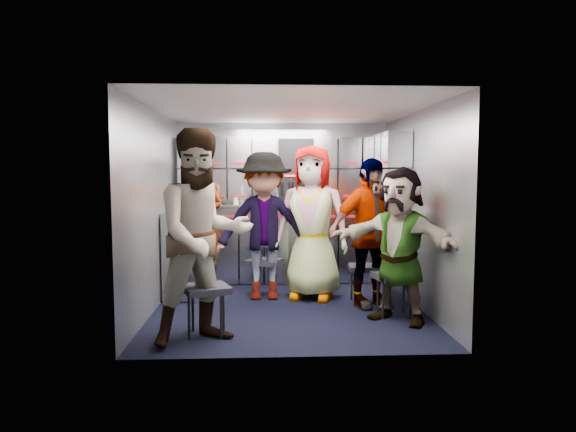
{
  "coord_description": "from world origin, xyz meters",
  "views": [
    {
      "loc": [
        -0.26,
        -5.41,
        1.45
      ],
      "look_at": [
        0.02,
        0.35,
        0.95
      ],
      "focal_mm": 32.0,
      "sensor_mm": 36.0,
      "label": 1
    }
  ],
  "objects_px": {
    "attendant_standing": "(199,223)",
    "jump_seat_center": "(311,264)",
    "jump_seat_mid_left": "(264,264)",
    "jump_seat_near_left": "(206,292)",
    "attendant_arc_d": "(369,233)",
    "attendant_arc_e": "(399,245)",
    "attendant_arc_a": "(203,237)",
    "jump_seat_near_right": "(394,278)",
    "attendant_arc_c": "(312,222)",
    "jump_seat_mid_right": "(365,270)",
    "attendant_arc_b": "(264,226)"
  },
  "relations": [
    {
      "from": "jump_seat_near_right",
      "to": "attendant_arc_a",
      "type": "distance_m",
      "value": 2.01
    },
    {
      "from": "jump_seat_center",
      "to": "attendant_arc_a",
      "type": "xyz_separation_m",
      "value": [
        -1.06,
        -1.67,
        0.55
      ]
    },
    {
      "from": "jump_seat_mid_left",
      "to": "attendant_arc_e",
      "type": "bearing_deg",
      "value": -41.44
    },
    {
      "from": "jump_seat_mid_left",
      "to": "attendant_arc_a",
      "type": "xyz_separation_m",
      "value": [
        -0.52,
        -1.67,
        0.53
      ]
    },
    {
      "from": "attendant_arc_d",
      "to": "jump_seat_center",
      "type": "bearing_deg",
      "value": 114.82
    },
    {
      "from": "jump_seat_near_right",
      "to": "attendant_arc_a",
      "type": "relative_size",
      "value": 0.24
    },
    {
      "from": "jump_seat_near_left",
      "to": "attendant_arc_a",
      "type": "height_order",
      "value": "attendant_arc_a"
    },
    {
      "from": "jump_seat_near_left",
      "to": "jump_seat_near_right",
      "type": "distance_m",
      "value": 1.89
    },
    {
      "from": "attendant_arc_a",
      "to": "attendant_arc_b",
      "type": "height_order",
      "value": "attendant_arc_a"
    },
    {
      "from": "attendant_arc_c",
      "to": "attendant_arc_e",
      "type": "relative_size",
      "value": 1.16
    },
    {
      "from": "jump_seat_center",
      "to": "attendant_arc_e",
      "type": "bearing_deg",
      "value": -56.87
    },
    {
      "from": "jump_seat_near_left",
      "to": "attendant_arc_d",
      "type": "xyz_separation_m",
      "value": [
        1.63,
        0.92,
        0.4
      ]
    },
    {
      "from": "jump_seat_near_left",
      "to": "jump_seat_mid_right",
      "type": "xyz_separation_m",
      "value": [
        1.63,
        1.1,
        -0.03
      ]
    },
    {
      "from": "attendant_standing",
      "to": "attendant_arc_e",
      "type": "distance_m",
      "value": 2.6
    },
    {
      "from": "jump_seat_near_left",
      "to": "attendant_standing",
      "type": "xyz_separation_m",
      "value": [
        -0.29,
        1.87,
        0.42
      ]
    },
    {
      "from": "attendant_arc_a",
      "to": "attendant_arc_b",
      "type": "distance_m",
      "value": 1.58
    },
    {
      "from": "jump_seat_near_left",
      "to": "attendant_arc_e",
      "type": "height_order",
      "value": "attendant_arc_e"
    },
    {
      "from": "attendant_standing",
      "to": "attendant_arc_c",
      "type": "height_order",
      "value": "attendant_arc_c"
    },
    {
      "from": "jump_seat_mid_left",
      "to": "attendant_arc_e",
      "type": "height_order",
      "value": "attendant_arc_e"
    },
    {
      "from": "jump_seat_near_right",
      "to": "attendant_arc_e",
      "type": "height_order",
      "value": "attendant_arc_e"
    },
    {
      "from": "jump_seat_mid_right",
      "to": "attendant_arc_a",
      "type": "relative_size",
      "value": 0.23
    },
    {
      "from": "attendant_arc_a",
      "to": "attendant_arc_e",
      "type": "xyz_separation_m",
      "value": [
        1.81,
        0.52,
        -0.16
      ]
    },
    {
      "from": "attendant_arc_e",
      "to": "jump_seat_near_right",
      "type": "bearing_deg",
      "value": 131.75
    },
    {
      "from": "jump_seat_center",
      "to": "attendant_arc_e",
      "type": "xyz_separation_m",
      "value": [
        0.75,
        -1.15,
        0.39
      ]
    },
    {
      "from": "attendant_arc_c",
      "to": "jump_seat_center",
      "type": "bearing_deg",
      "value": 108.04
    },
    {
      "from": "jump_seat_mid_right",
      "to": "attendant_arc_c",
      "type": "relative_size",
      "value": 0.24
    },
    {
      "from": "jump_seat_mid_left",
      "to": "attendant_arc_b",
      "type": "relative_size",
      "value": 0.28
    },
    {
      "from": "jump_seat_mid_left",
      "to": "attendant_standing",
      "type": "relative_size",
      "value": 0.28
    },
    {
      "from": "attendant_arc_c",
      "to": "attendant_arc_b",
      "type": "bearing_deg",
      "value": -161.53
    },
    {
      "from": "attendant_arc_d",
      "to": "attendant_arc_e",
      "type": "bearing_deg",
      "value": -92.52
    },
    {
      "from": "jump_seat_near_right",
      "to": "attendant_arc_d",
      "type": "distance_m",
      "value": 0.6
    },
    {
      "from": "jump_seat_near_right",
      "to": "attendant_arc_e",
      "type": "relative_size",
      "value": 0.29
    },
    {
      "from": "jump_seat_mid_left",
      "to": "attendant_arc_e",
      "type": "relative_size",
      "value": 0.31
    },
    {
      "from": "attendant_arc_a",
      "to": "jump_seat_mid_right",
      "type": "bearing_deg",
      "value": 11.23
    },
    {
      "from": "attendant_standing",
      "to": "attendant_arc_d",
      "type": "relative_size",
      "value": 1.02
    },
    {
      "from": "jump_seat_near_right",
      "to": "attendant_arc_b",
      "type": "relative_size",
      "value": 0.26
    },
    {
      "from": "jump_seat_mid_left",
      "to": "attendant_arc_d",
      "type": "xyz_separation_m",
      "value": [
        1.12,
        -0.57,
        0.43
      ]
    },
    {
      "from": "attendant_arc_d",
      "to": "jump_seat_mid_right",
      "type": "bearing_deg",
      "value": 70.11
    },
    {
      "from": "attendant_arc_b",
      "to": "attendant_arc_d",
      "type": "bearing_deg",
      "value": -19.23
    },
    {
      "from": "attendant_standing",
      "to": "attendant_arc_c",
      "type": "xyz_separation_m",
      "value": [
        1.35,
        -0.56,
        0.06
      ]
    },
    {
      "from": "jump_seat_center",
      "to": "jump_seat_near_left",
      "type": "bearing_deg",
      "value": -125.41
    },
    {
      "from": "attendant_standing",
      "to": "attendant_arc_a",
      "type": "xyz_separation_m",
      "value": [
        0.29,
        -2.05,
        0.09
      ]
    },
    {
      "from": "attendant_arc_c",
      "to": "attendant_arc_d",
      "type": "xyz_separation_m",
      "value": [
        0.57,
        -0.4,
        -0.08
      ]
    },
    {
      "from": "jump_seat_center",
      "to": "attendant_arc_c",
      "type": "relative_size",
      "value": 0.23
    },
    {
      "from": "attendant_standing",
      "to": "jump_seat_center",
      "type": "bearing_deg",
      "value": 0.65
    },
    {
      "from": "attendant_arc_a",
      "to": "attendant_arc_e",
      "type": "relative_size",
      "value": 1.21
    },
    {
      "from": "jump_seat_center",
      "to": "jump_seat_near_right",
      "type": "xyz_separation_m",
      "value": [
        0.75,
        -0.97,
        0.02
      ]
    },
    {
      "from": "attendant_arc_a",
      "to": "attendant_arc_c",
      "type": "relative_size",
      "value": 1.04
    },
    {
      "from": "attendant_standing",
      "to": "attendant_arc_d",
      "type": "height_order",
      "value": "attendant_standing"
    },
    {
      "from": "jump_seat_near_right",
      "to": "attendant_arc_d",
      "type": "relative_size",
      "value": 0.27
    }
  ]
}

